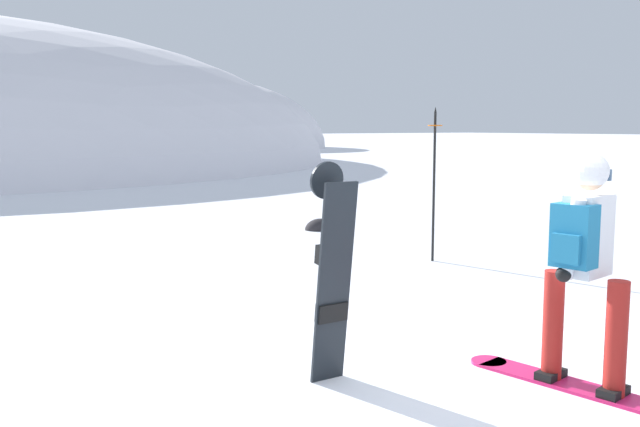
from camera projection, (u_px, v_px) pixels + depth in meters
name	position (u px, v px, depth m)	size (l,w,h in m)	color
ground_plane	(509.00, 393.00, 5.05)	(300.00, 300.00, 0.00)	white
ridge_peak_far	(211.00, 148.00, 61.24)	(20.57, 18.51, 11.78)	white
snowboarder_main	(584.00, 266.00, 4.99)	(0.64, 1.82, 1.71)	#D11E5B
spare_snowboard	(333.00, 272.00, 5.18)	(0.28, 0.23, 1.65)	black
piste_marker_near	(434.00, 174.00, 9.87)	(0.20, 0.20, 2.17)	black
rock_small	(320.00, 230.00, 13.06)	(0.59, 0.50, 0.41)	#282628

